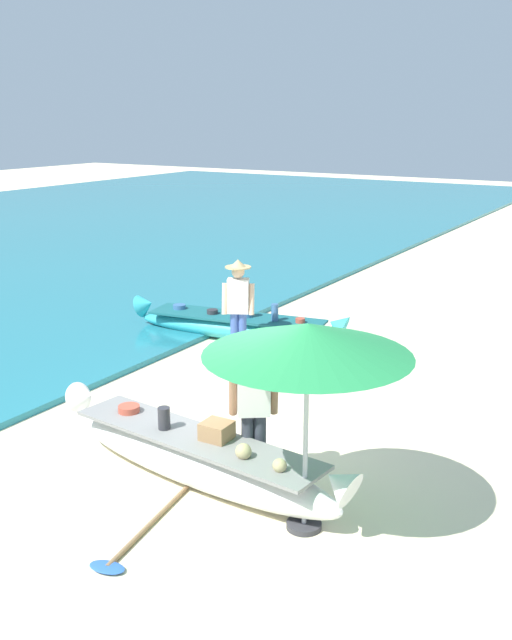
# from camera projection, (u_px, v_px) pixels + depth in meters

# --- Properties ---
(ground_plane) EXTENTS (80.00, 80.00, 0.00)m
(ground_plane) POSITION_uv_depth(u_px,v_px,m) (231.00, 455.00, 8.99)
(ground_plane) COLOR beige
(boat_white_foreground) EXTENTS (4.15, 1.04, 0.84)m
(boat_white_foreground) POSITION_uv_depth(u_px,v_px,m) (196.00, 457.00, 8.25)
(boat_white_foreground) COLOR white
(boat_white_foreground) RESTS_ON ground
(boat_cyan_midground) EXTENTS (4.28, 1.37, 0.76)m
(boat_cyan_midground) POSITION_uv_depth(u_px,v_px,m) (237.00, 326.00, 13.59)
(boat_cyan_midground) COLOR #33B2BC
(boat_cyan_midground) RESTS_ON ground
(person_vendor_hatted) EXTENTS (0.58, 0.45, 1.71)m
(person_vendor_hatted) POSITION_uv_depth(u_px,v_px,m) (238.00, 302.00, 12.37)
(person_vendor_hatted) COLOR #3D5BA8
(person_vendor_hatted) RESTS_ON ground
(person_tourist_customer) EXTENTS (0.56, 0.47, 1.60)m
(person_tourist_customer) POSITION_uv_depth(u_px,v_px,m) (254.00, 408.00, 8.12)
(person_tourist_customer) COLOR #333842
(person_tourist_customer) RESTS_ON ground
(patio_umbrella_large) EXTENTS (2.02, 2.02, 2.16)m
(patio_umbrella_large) POSITION_uv_depth(u_px,v_px,m) (308.00, 341.00, 6.88)
(patio_umbrella_large) COLOR #B7B7BC
(patio_umbrella_large) RESTS_ON ground
(paddle) EXTENTS (0.48, 1.73, 0.05)m
(paddle) POSITION_uv_depth(u_px,v_px,m) (137.00, 537.00, 7.20)
(paddle) COLOR #8E6B47
(paddle) RESTS_ON ground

